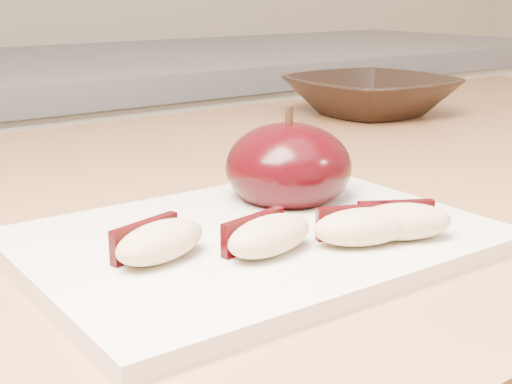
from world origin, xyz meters
TOP-DOWN VIEW (x-y plane):
  - back_cabinet at (0.00, 1.20)m, footprint 2.40×0.62m
  - cutting_board at (-0.07, 0.36)m, footprint 0.28×0.21m
  - apple_half at (-0.01, 0.41)m, footprint 0.10×0.10m
  - apple_wedge_a at (-0.14, 0.36)m, footprint 0.06×0.04m
  - apple_wedge_b at (-0.09, 0.33)m, footprint 0.06×0.04m
  - apple_wedge_c at (-0.04, 0.31)m, footprint 0.07×0.05m
  - apple_wedge_d at (-0.01, 0.30)m, footprint 0.07×0.05m
  - bowl at (0.33, 0.66)m, footprint 0.21×0.21m

SIDE VIEW (x-z plane):
  - back_cabinet at x=0.00m, z-range 0.00..0.94m
  - cutting_board at x=-0.07m, z-range 0.90..0.91m
  - apple_wedge_a at x=-0.14m, z-range 0.91..0.93m
  - apple_wedge_b at x=-0.09m, z-range 0.91..0.93m
  - apple_wedge_c at x=-0.04m, z-range 0.91..0.93m
  - apple_wedge_d at x=-0.01m, z-range 0.91..0.93m
  - bowl at x=0.33m, z-range 0.90..0.95m
  - apple_half at x=-0.01m, z-range 0.90..0.97m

